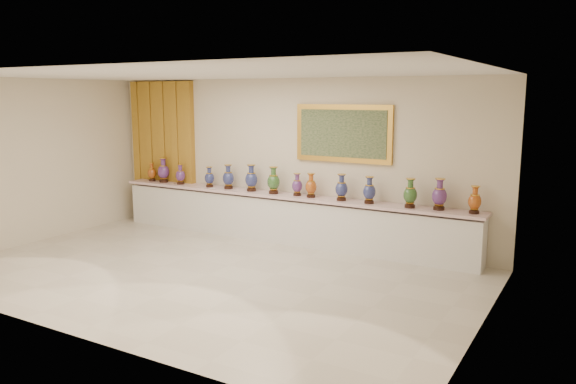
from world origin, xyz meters
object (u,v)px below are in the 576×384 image
(counter, at_px, (283,219))
(vase_1, at_px, (163,171))
(vase_0, at_px, (152,173))
(vase_2, at_px, (180,175))

(counter, distance_m, vase_1, 2.96)
(vase_0, distance_m, vase_2, 0.81)
(counter, bearing_deg, vase_1, -179.67)
(vase_0, xyz_separation_m, vase_2, (0.81, -0.03, 0.01))
(vase_0, bearing_deg, vase_2, -2.10)
(vase_2, bearing_deg, vase_1, 176.30)
(counter, relative_size, vase_0, 18.57)
(counter, xyz_separation_m, vase_0, (-3.20, -0.02, 0.64))
(counter, height_order, vase_2, vase_2)
(vase_0, height_order, vase_1, vase_1)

